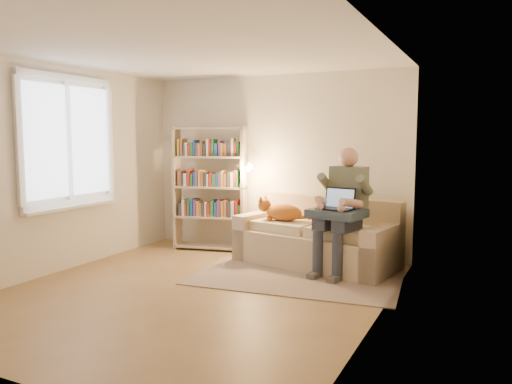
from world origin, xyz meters
The scene contains 14 objects.
floor centered at (0.00, 0.00, 0.00)m, with size 4.50×4.50×0.00m, color olive.
ceiling centered at (0.00, 0.00, 2.60)m, with size 4.00×4.50×0.02m, color white.
wall_left centered at (-2.00, 0.00, 1.30)m, with size 0.02×4.50×2.60m, color silver.
wall_right centered at (2.00, 0.00, 1.30)m, with size 0.02×4.50×2.60m, color silver.
wall_back centered at (0.00, 2.25, 1.30)m, with size 4.00×0.02×2.60m, color silver.
wall_front centered at (0.00, -2.25, 1.30)m, with size 4.00×0.02×2.60m, color silver.
window centered at (-1.95, 0.20, 1.38)m, with size 0.12×1.52×1.69m.
sofa centered at (0.84, 1.74, 0.32)m, with size 2.23×1.32×0.89m.
person centered at (1.25, 1.50, 0.88)m, with size 0.56×0.77×1.57m.
cat centered at (0.31, 1.71, 0.69)m, with size 0.80×0.37×0.29m.
blanket centered at (1.27, 1.33, 0.78)m, with size 0.62×0.51×0.10m, color #283746.
laptop centered at (1.27, 1.35, 0.89)m, with size 0.45×0.37×0.36m.
bookshelf centered at (-0.90, 1.90, 1.03)m, with size 1.27×0.50×1.86m.
rug centered at (0.82, 1.00, 0.01)m, with size 2.46×1.45×0.01m, color gray.
Camera 1 is at (2.94, -4.50, 1.70)m, focal length 35.00 mm.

